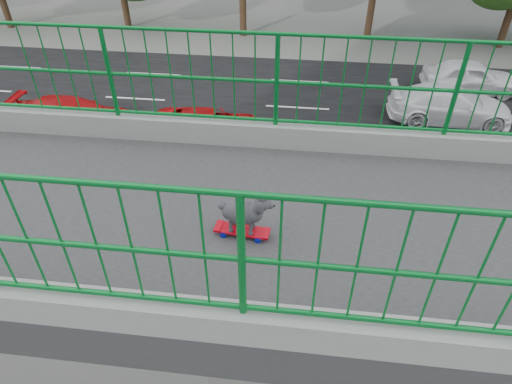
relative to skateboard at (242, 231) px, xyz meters
The scene contains 10 objects.
road 15.04m from the skateboard, behind, with size 18.00×90.00×0.02m, color black.
footbridge 1.87m from the skateboard, 148.61° to the left, with size 3.00×24.00×7.00m.
railing 0.37m from the skateboard, 148.61° to the left, with size 3.00×24.00×1.42m.
skateboard is the anchor object (origin of this frame).
poodle 0.26m from the skateboard, 84.21° to the left, with size 0.26×0.54×0.45m.
car_1 13.70m from the skateboard, 141.45° to the right, with size 1.43×4.10×1.35m, color gray.
car_2 14.57m from the skateboard, 165.25° to the right, with size 2.32×5.04×1.40m, color #BE070B.
car_3 18.44m from the skateboard, 156.37° to the left, with size 2.19×5.38×1.56m, color white.
car_4 21.85m from the skateboard, 155.73° to the left, with size 1.87×4.64×1.58m, color white.
car_7 16.88m from the skateboard, 144.05° to the right, with size 2.20×5.42×1.57m, color #BE070B.
Camera 1 is at (3.44, 0.34, 10.03)m, focal length 31.54 mm.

